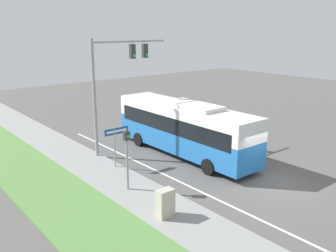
{
  "coord_description": "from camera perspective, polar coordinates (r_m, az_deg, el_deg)",
  "views": [
    {
      "loc": [
        -15.72,
        -10.69,
        7.95
      ],
      "look_at": [
        -1.03,
        7.25,
        1.77
      ],
      "focal_mm": 40.0,
      "sensor_mm": 36.0,
      "label": 1
    }
  ],
  "objects": [
    {
      "name": "ground_plane",
      "position": [
        20.6,
        15.32,
        -8.35
      ],
      "size": [
        80.0,
        80.0,
        0.0
      ],
      "primitive_type": "plane",
      "color": "#565451"
    },
    {
      "name": "sidewalk",
      "position": [
        16.34,
        2.13,
        -13.97
      ],
      "size": [
        2.8,
        80.0,
        0.12
      ],
      "color": "gray",
      "rests_on": "ground_plane"
    },
    {
      "name": "grass_verge",
      "position": [
        14.72,
        -7.73,
        -17.71
      ],
      "size": [
        3.6,
        80.0,
        0.1
      ],
      "color": "#568442",
      "rests_on": "ground_plane"
    },
    {
      "name": "lane_divider_near",
      "position": [
        18.01,
        8.48,
        -11.45
      ],
      "size": [
        0.14,
        30.0,
        0.01
      ],
      "color": "silver",
      "rests_on": "ground_plane"
    },
    {
      "name": "bus",
      "position": [
        23.53,
        2.49,
        -0.02
      ],
      "size": [
        2.6,
        10.81,
        3.47
      ],
      "color": "#236BB7",
      "rests_on": "ground_plane"
    },
    {
      "name": "signal_gantry",
      "position": [
        23.61,
        -8.08,
        7.87
      ],
      "size": [
        5.41,
        0.41,
        7.3
      ],
      "color": "#939399",
      "rests_on": "ground_plane"
    },
    {
      "name": "pedestrian_signal",
      "position": [
        18.27,
        -6.28,
        -3.8
      ],
      "size": [
        0.28,
        0.34,
        3.11
      ],
      "color": "#939399",
      "rests_on": "ground_plane"
    },
    {
      "name": "street_sign",
      "position": [
        21.5,
        -7.98,
        -1.96
      ],
      "size": [
        1.55,
        0.08,
        2.45
      ],
      "color": "#939399",
      "rests_on": "ground_plane"
    },
    {
      "name": "utility_cabinet",
      "position": [
        16.14,
        -0.43,
        -11.66
      ],
      "size": [
        0.74,
        0.47,
        1.22
      ],
      "color": "#B7B29E",
      "rests_on": "sidewalk"
    }
  ]
}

